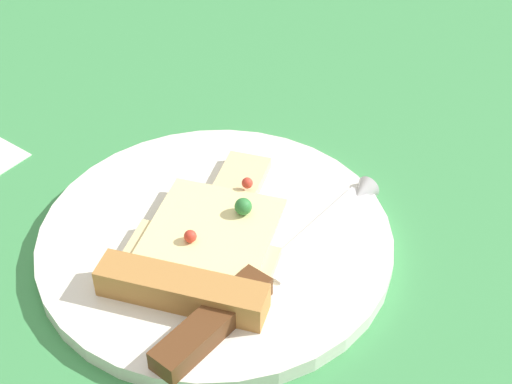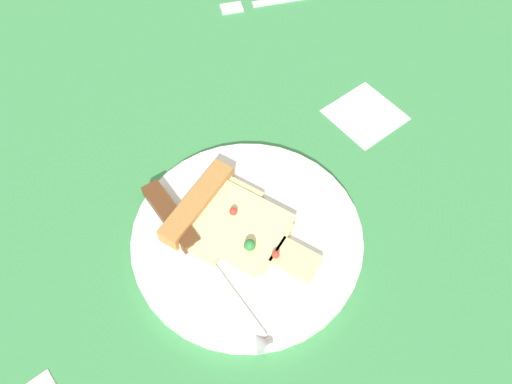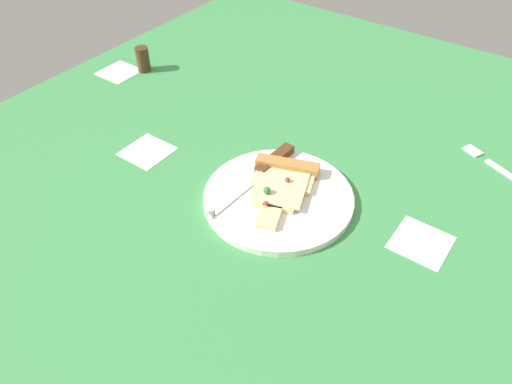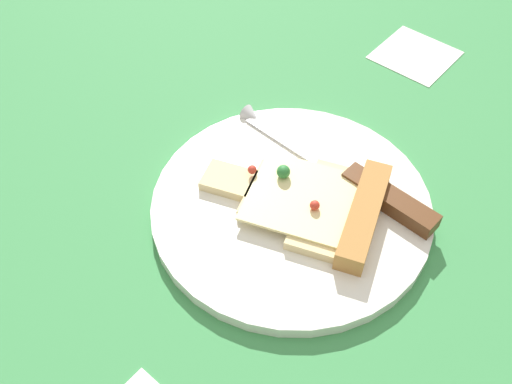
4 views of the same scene
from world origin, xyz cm
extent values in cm
cube|color=#3D8C4C|center=(0.00, 0.00, -1.50)|extent=(146.50, 146.50, 3.00)
cube|color=white|center=(-31.99, -12.51, -0.10)|extent=(9.00, 9.00, 0.20)
cylinder|color=white|center=(-2.11, -9.01, 0.67)|extent=(27.17, 27.17, 1.34)
cube|color=beige|center=(-3.49, -5.25, 1.84)|extent=(12.39, 9.41, 1.00)
cube|color=beige|center=(-1.60, -10.42, 1.84)|extent=(8.69, 7.73, 1.00)
cube|color=beige|center=(0.12, -15.11, 1.84)|extent=(5.17, 6.12, 1.00)
cube|color=#F2E099|center=(-2.45, -8.07, 2.49)|extent=(12.08, 12.55, 0.30)
cube|color=#B27A3D|center=(-4.52, -2.43, 2.44)|extent=(12.16, 6.56, 2.20)
sphere|color=red|center=(-2.03, -6.32, 3.12)|extent=(0.95, 0.95, 0.95)
sphere|color=red|center=(-1.69, -13.65, 3.09)|extent=(0.89, 0.89, 0.89)
sphere|color=#2D7A38|center=(-3.29, -11.03, 3.31)|extent=(1.34, 1.34, 1.34)
cube|color=silver|center=(-8.47, -13.70, 1.49)|extent=(2.60, 12.09, 0.30)
cone|color=silver|center=(-8.77, -19.69, 1.49)|extent=(2.10, 2.10, 2.00)
cube|color=#593319|center=(-7.87, -1.71, 2.14)|extent=(2.70, 10.10, 1.60)
camera|label=1|loc=(-29.22, 22.30, 40.81)|focal=52.41mm
camera|label=2|loc=(-19.04, -32.04, 54.71)|focal=36.24mm
camera|label=3|loc=(32.18, -63.69, 60.39)|focal=34.08mm
camera|label=4|loc=(27.25, 11.41, 44.93)|focal=40.88mm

